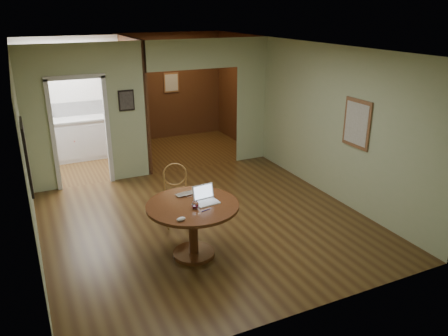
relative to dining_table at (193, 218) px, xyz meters
name	(u,v)px	position (x,y,z in m)	size (l,w,h in m)	color
floor	(207,223)	(0.55, 0.82, -0.59)	(5.00, 5.00, 0.00)	#402712
room_shell	(127,109)	(0.08, 3.92, 0.70)	(5.20, 7.50, 5.00)	white
dining_table	(193,218)	(0.00, 0.00, 0.00)	(1.26, 1.26, 0.79)	#5A2B16
chair	(176,191)	(0.11, 1.03, -0.03)	(0.52, 0.52, 0.99)	#A06A38
open_laptop	(205,197)	(0.19, 0.01, 0.27)	(0.33, 0.30, 0.22)	silver
closed_laptop	(188,195)	(0.04, 0.29, 0.22)	(0.31, 0.20, 0.02)	silver
mouse	(181,219)	(-0.31, -0.40, 0.23)	(0.12, 0.07, 0.05)	silver
wine_glass	(195,205)	(-0.02, -0.14, 0.26)	(0.10, 0.10, 0.11)	white
pen	(206,210)	(0.09, -0.26, 0.21)	(0.01, 0.01, 0.14)	#0B0C53
kitchen_cabinet	(80,138)	(-0.80, 5.02, -0.11)	(2.06, 0.60, 0.94)	silver
grocery_bag	(113,108)	(0.00, 5.02, 0.52)	(0.33, 0.28, 0.33)	tan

